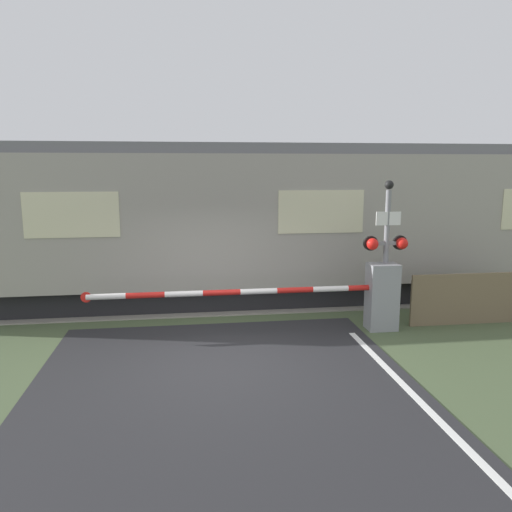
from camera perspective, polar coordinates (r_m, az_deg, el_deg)
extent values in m
plane|color=#475638|center=(8.87, -4.14, -11.77)|extent=(80.00, 80.00, 0.00)
cube|color=gray|center=(12.81, -5.40, -4.78)|extent=(36.00, 3.20, 0.03)
cube|color=#595451|center=(12.10, -5.25, -5.35)|extent=(36.00, 0.08, 0.10)
cube|color=#595451|center=(13.49, -5.54, -3.73)|extent=(36.00, 0.08, 0.10)
cube|color=black|center=(13.08, 5.46, -3.18)|extent=(17.93, 2.64, 0.60)
cube|color=#9E998E|center=(12.78, 5.59, 4.67)|extent=(19.49, 3.10, 2.99)
cube|color=slate|center=(12.73, 5.72, 11.93)|extent=(19.10, 2.85, 0.24)
cube|color=beige|center=(11.26, 7.47, 5.04)|extent=(1.95, 0.02, 0.96)
cube|color=beige|center=(11.11, -20.34, 4.43)|extent=(1.95, 0.02, 0.96)
cube|color=gray|center=(10.56, 14.20, -4.53)|extent=(0.60, 0.44, 1.37)
cylinder|color=gray|center=(10.51, 14.25, -3.46)|extent=(0.16, 0.16, 0.18)
cylinder|color=red|center=(10.38, 12.38, -3.55)|extent=(0.73, 0.11, 0.11)
cylinder|color=white|center=(10.15, 8.50, -3.73)|extent=(0.73, 0.11, 0.11)
cylinder|color=red|center=(9.98, 4.47, -3.90)|extent=(0.73, 0.11, 0.11)
cylinder|color=white|center=(9.85, 0.30, -4.06)|extent=(0.73, 0.11, 0.11)
cylinder|color=red|center=(9.77, -3.95, -4.19)|extent=(0.73, 0.11, 0.11)
cylinder|color=white|center=(9.75, -8.24, -4.31)|extent=(0.73, 0.11, 0.11)
cylinder|color=red|center=(9.79, -12.53, -4.40)|extent=(0.73, 0.11, 0.11)
cylinder|color=white|center=(9.87, -16.77, -4.46)|extent=(0.73, 0.11, 0.11)
cylinder|color=red|center=(9.94, -18.85, -4.48)|extent=(0.20, 0.02, 0.20)
cylinder|color=gray|center=(10.57, 14.60, -0.43)|extent=(0.11, 0.11, 2.85)
cube|color=gray|center=(10.51, 14.68, 1.41)|extent=(0.75, 0.07, 0.07)
sphere|color=red|center=(10.35, 13.18, 1.34)|extent=(0.24, 0.24, 0.24)
sphere|color=red|center=(10.59, 16.36, 1.39)|extent=(0.24, 0.24, 0.24)
cylinder|color=black|center=(10.45, 12.97, 1.43)|extent=(0.30, 0.06, 0.30)
cylinder|color=black|center=(10.69, 16.12, 1.48)|extent=(0.30, 0.06, 0.30)
cube|color=white|center=(10.41, 14.89, 4.17)|extent=(0.52, 0.02, 0.27)
sphere|color=black|center=(10.40, 14.98, 7.86)|extent=(0.18, 0.18, 0.18)
cube|color=#726047|center=(11.54, 23.18, -4.51)|extent=(2.61, 0.06, 1.10)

